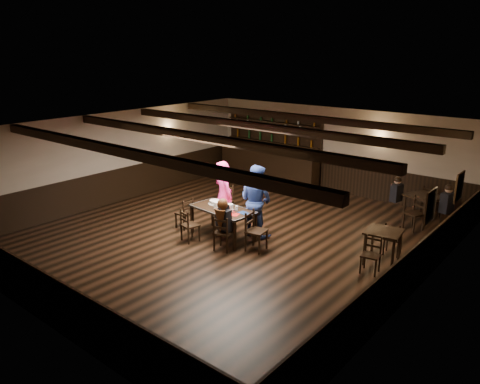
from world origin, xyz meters
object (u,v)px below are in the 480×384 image
Objects in this scene: man_blue at (256,201)px; chair_near_left at (188,223)px; bar_counter at (270,160)px; chair_near_right at (222,231)px; cake at (215,202)px; woman_pink at (224,196)px; dining_table at (223,211)px.

chair_near_left is at bearing 55.72° from man_blue.
bar_counter is (-1.72, 5.70, 0.26)m from chair_near_left.
cake reaches higher than chair_near_right.
man_blue is 5.11m from bar_counter.
chair_near_right is at bearing 91.77° from man_blue.
man_blue is at bearing 29.79° from cake.
chair_near_right is 1.21m from cake.
chair_near_left is at bearing -96.29° from cake.
chair_near_right is at bearing -64.01° from bar_counter.
woman_pink is 0.34m from cake.
dining_table is 0.42m from cake.
chair_near_left is 0.45× the size of woman_pink.
bar_counter is at bearing 115.99° from chair_near_right.
cake reaches higher than chair_near_left.
woman_pink is at bearing 130.02° from chair_near_right.
cake is (-0.90, 0.74, 0.30)m from chair_near_right.
chair_near_left is at bearing -173.04° from chair_near_right.
man_blue reaches higher than cake.
man_blue reaches higher than chair_near_right.
bar_counter is at bearing 110.57° from cake.
bar_counter reaches higher than chair_near_right.
chair_near_left is 0.45× the size of man_blue.
woman_pink reaches higher than cake.
dining_table is 5.43m from bar_counter.
cake is at bearing 83.71° from chair_near_left.
chair_near_right reaches higher than dining_table.
dining_table is at bearing -18.46° from cake.
cake is at bearing 106.86° from woman_pink.
cake is (-0.90, -0.51, -0.10)m from man_blue.
chair_near_left is 1.01m from chair_near_right.
chair_near_left is at bearing -122.97° from dining_table.
chair_near_left is 2.57× the size of cake.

